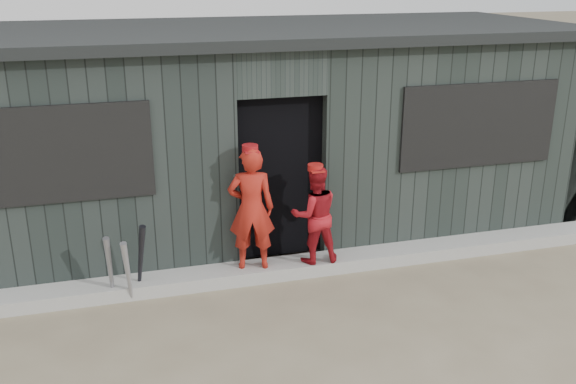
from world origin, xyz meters
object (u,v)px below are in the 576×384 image
object	(u,v)px
player_red_right	(315,215)
dugout	(253,130)
bat_left	(128,272)
bat_right	(141,260)
player_red_left	(251,209)
bat_mid	(110,269)
player_grey_back	(320,202)

from	to	relation	value
player_red_right	dugout	xyz separation A→B (m)	(-0.30, 1.72, 0.58)
bat_left	player_red_right	world-z (taller)	player_red_right
bat_left	dugout	bearing A→B (deg)	47.50
bat_right	player_red_left	size ratio (longest dim) A/B	0.61
bat_mid	player_grey_back	size ratio (longest dim) A/B	0.62
bat_right	player_red_right	bearing A→B (deg)	1.33
player_red_right	dugout	size ratio (longest dim) A/B	0.13
bat_mid	dugout	xyz separation A→B (m)	(1.93, 1.82, 0.90)
player_grey_back	dugout	world-z (taller)	dugout
bat_right	player_red_right	distance (m)	1.95
bat_right	dugout	bearing A→B (deg)	47.48
player_red_left	player_grey_back	size ratio (longest dim) A/B	1.11
player_red_right	player_grey_back	xyz separation A→B (m)	(0.25, 0.59, -0.09)
bat_mid	player_red_left	world-z (taller)	player_red_left
player_red_left	player_red_right	distance (m)	0.73
player_red_left	player_red_right	bearing A→B (deg)	-172.69
bat_right	player_red_right	xyz separation A→B (m)	(1.92, 0.04, 0.29)
bat_left	dugout	size ratio (longest dim) A/B	0.09
player_red_left	player_grey_back	distance (m)	1.13
bat_left	dugout	world-z (taller)	dugout
player_red_left	player_grey_back	xyz separation A→B (m)	(0.96, 0.55, -0.22)
player_red_right	bat_left	bearing A→B (deg)	7.51
bat_right	player_grey_back	bearing A→B (deg)	16.20
player_red_right	dugout	distance (m)	1.84
bat_mid	player_grey_back	bearing A→B (deg)	15.45
bat_right	player_grey_back	xyz separation A→B (m)	(2.18, 0.63, 0.20)
bat_mid	dugout	world-z (taller)	dugout
bat_right	player_red_left	distance (m)	1.28
player_red_right	dugout	bearing A→B (deg)	-77.99
bat_right	player_grey_back	distance (m)	2.27
bat_mid	bat_right	size ratio (longest dim) A/B	0.91
bat_left	bat_mid	bearing A→B (deg)	150.17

